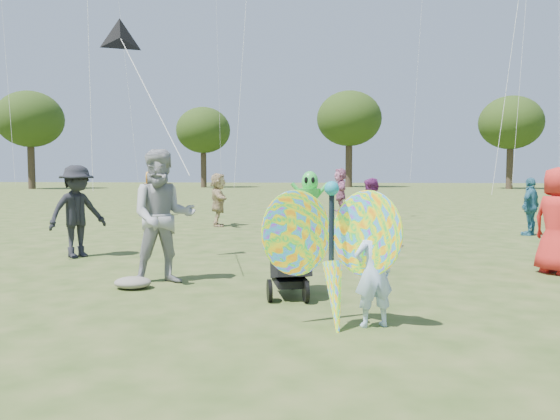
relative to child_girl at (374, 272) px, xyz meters
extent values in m
plane|color=#51592B|center=(-1.12, 1.19, -0.61)|extent=(160.00, 160.00, 0.00)
imported|color=#B0CEF9|center=(0.00, 0.00, 0.00)|extent=(0.52, 0.42, 1.22)
imported|color=#97989C|center=(-3.05, 2.03, 0.42)|extent=(1.21, 1.07, 2.06)
ellipsoid|color=gray|center=(-3.39, 1.63, -0.52)|extent=(0.55, 0.45, 0.17)
imported|color=red|center=(3.27, 3.50, 0.29)|extent=(0.97, 1.05, 1.79)
imported|color=black|center=(-5.58, 4.37, 0.31)|extent=(1.25, 1.37, 1.85)
imported|color=teal|center=(4.78, 9.26, 0.17)|extent=(0.89, 0.94, 1.56)
imported|color=tan|center=(-4.14, 10.84, 0.23)|extent=(0.84, 1.63, 1.68)
imported|color=#7C2973|center=(0.34, 6.22, 0.18)|extent=(0.78, 0.90, 1.58)
imported|color=gold|center=(-7.67, 14.66, 0.27)|extent=(1.01, 0.85, 1.76)
imported|color=#B0648A|center=(-0.28, 17.71, 0.33)|extent=(0.91, 1.82, 1.88)
cube|color=black|center=(-1.04, 1.37, -0.06)|extent=(0.66, 0.95, 0.71)
cube|color=black|center=(-1.04, 1.37, -0.39)|extent=(0.57, 0.77, 0.10)
ellipsoid|color=black|center=(-1.04, 1.62, 0.27)|extent=(0.51, 0.45, 0.33)
cylinder|color=black|center=(-1.28, 1.02, -0.46)|extent=(0.12, 0.30, 0.30)
cylinder|color=black|center=(-0.80, 1.02, -0.46)|extent=(0.12, 0.30, 0.30)
cylinder|color=black|center=(-1.04, 1.82, -0.50)|extent=(0.10, 0.23, 0.22)
cylinder|color=black|center=(-1.04, 0.89, 0.37)|extent=(0.43, 0.14, 0.03)
cube|color=#977349|center=(-1.04, 1.32, 0.35)|extent=(0.40, 0.36, 0.26)
ellipsoid|color=orange|center=(-0.84, -0.04, 0.42)|extent=(0.98, 0.71, 1.24)
ellipsoid|color=orange|center=(-0.08, -0.04, 0.42)|extent=(0.98, 0.71, 1.24)
cylinder|color=black|center=(-0.46, -0.02, 0.37)|extent=(0.06, 0.06, 1.00)
cone|color=orange|center=(-0.41, -0.19, -0.31)|extent=(0.36, 0.49, 0.93)
sphere|color=teal|center=(-0.46, -0.04, 0.92)|extent=(0.16, 0.16, 0.16)
cone|color=black|center=(-4.34, 3.71, 3.53)|extent=(0.89, 0.62, 0.81)
cylinder|color=silver|center=(-3.50, 2.92, 2.29)|extent=(1.71, 1.59, 2.49)
cone|color=green|center=(-1.13, 8.46, 0.19)|extent=(0.56, 0.56, 0.95)
ellipsoid|color=green|center=(-1.13, 8.46, 0.84)|extent=(0.44, 0.39, 0.57)
ellipsoid|color=black|center=(-1.22, 8.28, 0.89)|extent=(0.10, 0.05, 0.17)
ellipsoid|color=black|center=(-1.04, 8.28, 0.89)|extent=(0.10, 0.05, 0.17)
cylinder|color=green|center=(-1.43, 8.46, 0.59)|extent=(0.43, 0.10, 0.49)
cylinder|color=green|center=(-0.83, 8.46, 0.59)|extent=(0.43, 0.10, 0.49)
cylinder|color=silver|center=(-0.83, 8.26, -0.41)|extent=(0.61, 0.41, 0.41)
cylinder|color=#3A2D21|center=(-31.12, 46.19, 1.49)|extent=(0.70, 0.70, 4.20)
ellipsoid|color=#2B4214|center=(-31.12, 46.19, 6.39)|extent=(6.60, 6.60, 5.61)
cylinder|color=#3A2D21|center=(-15.12, 53.19, 1.28)|extent=(0.63, 0.63, 3.78)
ellipsoid|color=#2B4214|center=(-15.12, 53.19, 5.69)|extent=(5.94, 5.94, 5.05)
cylinder|color=#3A2D21|center=(0.88, 56.19, 1.70)|extent=(0.77, 0.77, 4.62)
ellipsoid|color=#2B4214|center=(0.88, 56.19, 7.09)|extent=(7.26, 7.26, 6.17)
cylinder|color=#3A2D21|center=(16.88, 51.19, 1.38)|extent=(0.66, 0.67, 3.99)
ellipsoid|color=#2B4214|center=(16.88, 51.19, 6.04)|extent=(6.27, 6.27, 5.33)
camera|label=1|loc=(-0.41, -6.02, 1.10)|focal=35.00mm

